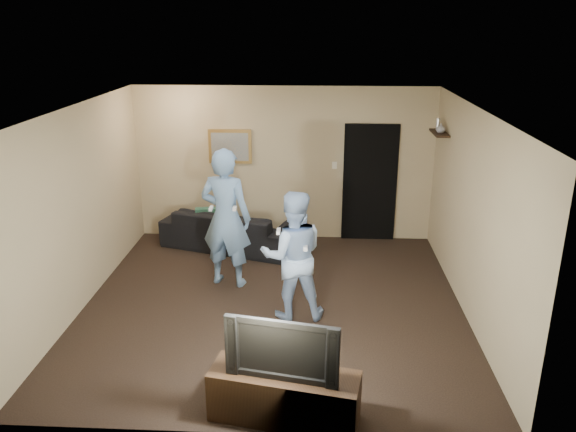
# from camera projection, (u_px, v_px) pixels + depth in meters

# --- Properties ---
(ground) EXTENTS (5.00, 5.00, 0.00)m
(ground) POSITION_uv_depth(u_px,v_px,m) (273.00, 304.00, 7.52)
(ground) COLOR black
(ground) RESTS_ON ground
(ceiling) EXTENTS (5.00, 5.00, 0.04)m
(ceiling) POSITION_uv_depth(u_px,v_px,m) (271.00, 109.00, 6.66)
(ceiling) COLOR silver
(ceiling) RESTS_ON wall_back
(wall_back) EXTENTS (5.00, 0.04, 2.60)m
(wall_back) POSITION_uv_depth(u_px,v_px,m) (284.00, 164.00, 9.44)
(wall_back) COLOR tan
(wall_back) RESTS_ON ground
(wall_front) EXTENTS (5.00, 0.04, 2.60)m
(wall_front) POSITION_uv_depth(u_px,v_px,m) (249.00, 309.00, 4.73)
(wall_front) COLOR tan
(wall_front) RESTS_ON ground
(wall_left) EXTENTS (0.04, 5.00, 2.60)m
(wall_left) POSITION_uv_depth(u_px,v_px,m) (79.00, 209.00, 7.21)
(wall_left) COLOR tan
(wall_left) RESTS_ON ground
(wall_right) EXTENTS (0.04, 5.00, 2.60)m
(wall_right) POSITION_uv_depth(u_px,v_px,m) (473.00, 216.00, 6.97)
(wall_right) COLOR tan
(wall_right) RESTS_ON ground
(sofa) EXTENTS (2.37, 1.48, 0.64)m
(sofa) POSITION_uv_depth(u_px,v_px,m) (230.00, 229.00, 9.32)
(sofa) COLOR black
(sofa) RESTS_ON ground
(throw_pillow) EXTENTS (0.41, 0.19, 0.39)m
(throw_pillow) POSITION_uv_depth(u_px,v_px,m) (208.00, 219.00, 9.28)
(throw_pillow) COLOR #184938
(throw_pillow) RESTS_ON sofa
(painting_frame) EXTENTS (0.72, 0.05, 0.57)m
(painting_frame) POSITION_uv_depth(u_px,v_px,m) (230.00, 146.00, 9.37)
(painting_frame) COLOR olive
(painting_frame) RESTS_ON wall_back
(painting_canvas) EXTENTS (0.62, 0.01, 0.47)m
(painting_canvas) POSITION_uv_depth(u_px,v_px,m) (230.00, 147.00, 9.34)
(painting_canvas) COLOR slate
(painting_canvas) RESTS_ON painting_frame
(doorway) EXTENTS (0.90, 0.06, 2.00)m
(doorway) POSITION_uv_depth(u_px,v_px,m) (370.00, 183.00, 9.44)
(doorway) COLOR black
(doorway) RESTS_ON ground
(light_switch) EXTENTS (0.08, 0.02, 0.12)m
(light_switch) POSITION_uv_depth(u_px,v_px,m) (335.00, 165.00, 9.38)
(light_switch) COLOR silver
(light_switch) RESTS_ON wall_back
(wall_shelf) EXTENTS (0.20, 0.60, 0.03)m
(wall_shelf) POSITION_uv_depth(u_px,v_px,m) (439.00, 133.00, 8.44)
(wall_shelf) COLOR black
(wall_shelf) RESTS_ON wall_right
(shelf_vase) EXTENTS (0.17, 0.17, 0.14)m
(shelf_vase) POSITION_uv_depth(u_px,v_px,m) (441.00, 128.00, 8.35)
(shelf_vase) COLOR #A9A9AE
(shelf_vase) RESTS_ON wall_shelf
(shelf_figurine) EXTENTS (0.06, 0.06, 0.18)m
(shelf_figurine) POSITION_uv_depth(u_px,v_px,m) (438.00, 124.00, 8.55)
(shelf_figurine) COLOR silver
(shelf_figurine) RESTS_ON wall_shelf
(tv_console) EXTENTS (1.46, 0.71, 0.50)m
(tv_console) POSITION_uv_depth(u_px,v_px,m) (284.00, 396.00, 5.29)
(tv_console) COLOR black
(tv_console) RESTS_ON ground
(television) EXTENTS (1.06, 0.34, 0.61)m
(television) POSITION_uv_depth(u_px,v_px,m) (284.00, 345.00, 5.11)
(television) COLOR black
(television) RESTS_ON tv_console
(wii_player_left) EXTENTS (0.81, 0.63, 1.99)m
(wii_player_left) POSITION_uv_depth(u_px,v_px,m) (226.00, 218.00, 7.80)
(wii_player_left) COLOR #688CB5
(wii_player_left) RESTS_ON ground
(wii_player_right) EXTENTS (0.88, 0.73, 1.67)m
(wii_player_right) POSITION_uv_depth(u_px,v_px,m) (293.00, 256.00, 6.96)
(wii_player_right) COLOR #96B2DA
(wii_player_right) RESTS_ON ground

